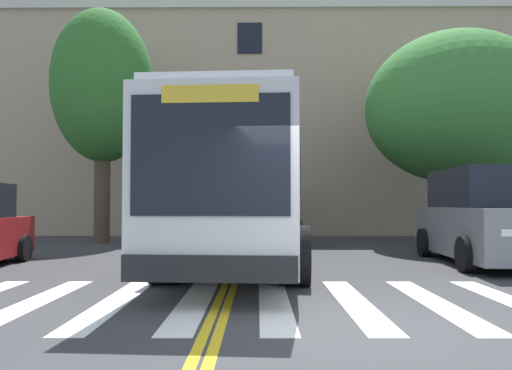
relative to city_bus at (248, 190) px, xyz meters
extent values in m
plane|color=#38383A|center=(1.25, -6.93, -1.80)|extent=(120.00, 120.00, 0.00)
cube|color=white|center=(-3.01, -5.32, -1.80)|extent=(0.47, 3.87, 0.01)
cube|color=white|center=(-1.83, -5.31, -1.80)|extent=(0.47, 3.87, 0.01)
cube|color=white|center=(-0.65, -5.30, -1.80)|extent=(0.47, 3.87, 0.01)
cube|color=white|center=(0.52, -5.30, -1.80)|extent=(0.47, 3.87, 0.01)
cube|color=white|center=(1.70, -5.29, -1.80)|extent=(0.47, 3.87, 0.01)
cube|color=white|center=(2.88, -5.28, -1.80)|extent=(0.47, 3.87, 0.01)
cube|color=gold|center=(-0.31, 8.70, -1.80)|extent=(0.12, 36.00, 0.01)
cube|color=gold|center=(-0.15, 8.70, -1.80)|extent=(0.12, 36.00, 0.01)
cube|color=white|center=(0.00, -0.03, -0.02)|extent=(3.13, 12.05, 2.76)
cube|color=black|center=(1.21, -0.10, 0.26)|extent=(0.69, 10.95, 0.99)
cube|color=black|center=(-1.22, 0.05, 0.26)|extent=(0.69, 10.95, 0.99)
cube|color=black|center=(-0.36, -5.99, 0.32)|extent=(2.17, 0.16, 1.65)
cube|color=yellow|center=(-0.36, -5.99, 1.14)|extent=(1.33, 0.11, 0.24)
cube|color=#232326|center=(-0.37, -6.02, -1.21)|extent=(2.37, 0.24, 0.36)
cube|color=silver|center=(0.00, -0.03, 1.44)|extent=(2.96, 11.56, 0.16)
cylinder|color=black|center=(0.92, -3.79, -1.27)|extent=(0.62, 1.10, 1.07)
cylinder|color=black|center=(-1.37, -3.65, -1.27)|extent=(0.62, 1.10, 1.07)
cylinder|color=black|center=(1.31, 2.58, -1.27)|extent=(0.62, 1.10, 1.07)
cylinder|color=black|center=(-0.99, 2.72, -1.27)|extent=(0.62, 1.10, 1.07)
cylinder|color=black|center=(1.38, 3.68, -1.27)|extent=(0.62, 1.10, 1.07)
cylinder|color=black|center=(-0.92, 3.82, -1.27)|extent=(0.62, 1.10, 1.07)
cylinder|color=black|center=(-5.61, -0.24, -1.47)|extent=(0.29, 0.68, 0.66)
cube|color=slate|center=(5.75, -0.60, -1.02)|extent=(2.29, 5.18, 1.15)
cube|color=black|center=(5.75, -0.54, 0.02)|extent=(1.99, 3.24, 0.94)
cube|color=white|center=(5.01, -3.12, -0.91)|extent=(0.20, 0.05, 0.14)
cylinder|color=black|center=(4.63, -2.12, -1.42)|extent=(0.26, 0.77, 0.76)
cylinder|color=black|center=(6.87, 0.92, -1.42)|extent=(0.26, 0.77, 0.76)
cylinder|color=black|center=(4.79, 1.03, -1.42)|extent=(0.26, 0.77, 0.76)
cube|color=black|center=(0.04, 7.99, -1.05)|extent=(2.25, 5.14, 1.08)
cube|color=black|center=(0.05, 8.04, -0.06)|extent=(1.95, 3.22, 0.91)
cube|color=white|center=(0.50, 5.42, -0.94)|extent=(0.20, 0.05, 0.14)
cube|color=white|center=(-0.69, 5.49, -0.94)|extent=(0.20, 0.05, 0.14)
cylinder|color=black|center=(0.97, 6.38, -1.42)|extent=(0.26, 0.77, 0.76)
cylinder|color=black|center=(-1.05, 6.49, -1.42)|extent=(0.26, 0.77, 0.76)
cylinder|color=black|center=(1.14, 9.50, -1.42)|extent=(0.26, 0.77, 0.76)
cylinder|color=black|center=(-0.88, 9.61, -1.42)|extent=(0.26, 0.77, 0.76)
cylinder|color=brown|center=(7.16, 4.77, -0.52)|extent=(0.50, 0.50, 2.56)
ellipsoid|color=#387A33|center=(7.16, 4.77, 3.02)|extent=(6.69, 6.32, 5.31)
cylinder|color=#4C3D2D|center=(-5.54, 5.69, -0.10)|extent=(0.58, 0.58, 3.40)
ellipsoid|color=#2D6B28|center=(-5.54, 5.69, 4.03)|extent=(4.72, 5.03, 5.72)
cube|color=tan|center=(-0.16, 13.79, 3.67)|extent=(43.78, 8.61, 10.95)
cube|color=beige|center=(-0.16, 9.41, 8.75)|extent=(43.78, 0.16, 0.60)
cube|color=black|center=(-0.16, 9.46, 0.94)|extent=(1.10, 0.06, 1.40)
cube|color=black|center=(-0.16, 9.46, 4.00)|extent=(1.10, 0.06, 1.40)
cube|color=black|center=(-0.16, 9.46, 7.07)|extent=(1.10, 0.06, 1.40)
camera|label=1|loc=(0.32, -12.68, -0.33)|focal=35.00mm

